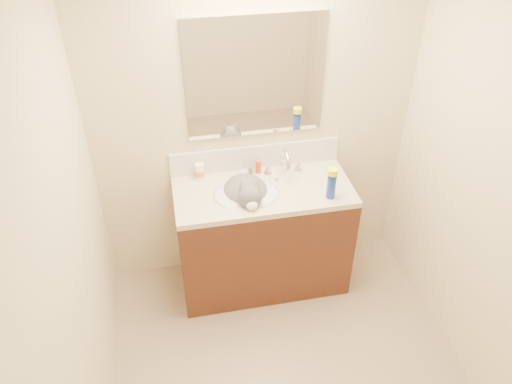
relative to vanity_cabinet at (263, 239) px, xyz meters
name	(u,v)px	position (x,y,z in m)	size (l,w,h in m)	color
room_shell	(310,203)	(0.00, -0.97, 1.08)	(2.24, 2.54, 2.52)	beige
vanity_cabinet	(263,239)	(0.00, 0.00, 0.00)	(1.20, 0.55, 0.82)	#442113
counter_slab	(263,191)	(0.00, 0.00, 0.43)	(1.20, 0.55, 0.04)	beige
basin	(247,202)	(-0.12, -0.03, 0.38)	(0.45, 0.36, 0.14)	silver
faucet	(285,164)	(0.18, 0.14, 0.54)	(0.28, 0.20, 0.21)	silver
cat	(247,194)	(-0.12, -0.01, 0.43)	(0.36, 0.44, 0.34)	#555355
backsplash	(256,157)	(0.00, 0.26, 0.54)	(1.20, 0.02, 0.18)	silver
mirror	(256,78)	(0.00, 0.26, 1.13)	(0.90, 0.02, 0.80)	white
pill_bottle	(200,171)	(-0.40, 0.21, 0.51)	(0.06, 0.06, 0.12)	white
pill_label	(200,173)	(-0.40, 0.21, 0.50)	(0.06, 0.06, 0.04)	orange
silver_jar	(251,170)	(-0.04, 0.20, 0.48)	(0.05, 0.05, 0.06)	#B7B7BC
amber_bottle	(259,167)	(0.01, 0.20, 0.50)	(0.04, 0.04, 0.10)	#D44318
toothbrush	(277,180)	(0.11, 0.08, 0.45)	(0.01, 0.13, 0.01)	white
toothbrush_head	(277,179)	(0.11, 0.08, 0.46)	(0.02, 0.03, 0.02)	#64A3D6
spray_can	(331,187)	(0.41, -0.17, 0.53)	(0.06, 0.06, 0.16)	#1730A5
spray_cap	(333,172)	(0.41, -0.17, 0.65)	(0.07, 0.07, 0.04)	#F1FF1A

